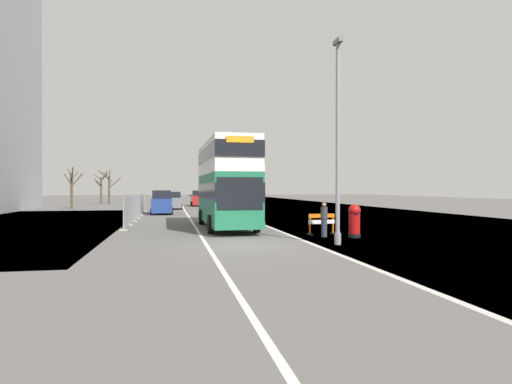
{
  "coord_description": "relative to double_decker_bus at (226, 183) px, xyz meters",
  "views": [
    {
      "loc": [
        -3.0,
        -18.24,
        2.42
      ],
      "look_at": [
        1.64,
        5.49,
        2.2
      ],
      "focal_mm": 30.69,
      "sensor_mm": 36.0,
      "label": 1
    }
  ],
  "objects": [
    {
      "name": "lamppost_foreground",
      "position": [
        3.72,
        -8.76,
        1.41
      ],
      "size": [
        0.29,
        0.7,
        8.77
      ],
      "color": "gray",
      "rests_on": "ground"
    },
    {
      "name": "car_oncoming_near",
      "position": [
        -4.09,
        15.39,
        -1.71
      ],
      "size": [
        2.03,
        4.56,
        2.21
      ],
      "color": "navy",
      "rests_on": "ground"
    },
    {
      "name": "red_pillar_postbox",
      "position": [
        5.53,
        -6.39,
        -1.85
      ],
      "size": [
        0.61,
        0.61,
        1.63
      ],
      "color": "black",
      "rests_on": "ground"
    },
    {
      "name": "construction_site_fence",
      "position": [
        -5.91,
        9.41,
        -1.83
      ],
      "size": [
        0.44,
        20.6,
        1.91
      ],
      "color": "#A8AAAD",
      "rests_on": "ground"
    },
    {
      "name": "bare_tree_far_verge_mid",
      "position": [
        -13.88,
        44.71,
        -0.22
      ],
      "size": [
        2.31,
        2.41,
        5.07
      ],
      "color": "#4C3D2D",
      "rests_on": "ground"
    },
    {
      "name": "car_receding_far",
      "position": [
        0.36,
        32.9,
        -1.75
      ],
      "size": [
        1.92,
        4.57,
        2.1
      ],
      "color": "maroon",
      "rests_on": "ground"
    },
    {
      "name": "double_decker_bus",
      "position": [
        0.0,
        0.0,
        0.0
      ],
      "size": [
        2.89,
        10.45,
        5.16
      ],
      "color": "#1E6B47",
      "rests_on": "ground"
    },
    {
      "name": "bare_tree_far_verge_far",
      "position": [
        -12.56,
        43.75,
        -0.2
      ],
      "size": [
        3.23,
        2.62,
        5.15
      ],
      "color": "#4C3D2D",
      "rests_on": "ground"
    },
    {
      "name": "pedestrian_at_kerb",
      "position": [
        4.15,
        -5.89,
        -1.89
      ],
      "size": [
        0.34,
        0.34,
        1.7
      ],
      "color": "#2D3342",
      "rests_on": "ground"
    },
    {
      "name": "car_receding_mid",
      "position": [
        -3.0,
        24.65,
        -1.8
      ],
      "size": [
        1.98,
        4.03,
        2.0
      ],
      "color": "slate",
      "rests_on": "ground"
    },
    {
      "name": "bare_tree_far_verge_near",
      "position": [
        -14.69,
        28.19,
        -0.18
      ],
      "size": [
        2.15,
        2.77,
        4.86
      ],
      "color": "#4C3D2D",
      "rests_on": "ground"
    },
    {
      "name": "ground",
      "position": [
        0.34,
        -8.0,
        -2.79
      ],
      "size": [
        140.0,
        280.0,
        0.1
      ],
      "color": "#565451"
    },
    {
      "name": "roadworks_barrier",
      "position": [
        4.39,
        -4.84,
        -2.08
      ],
      "size": [
        1.51,
        0.63,
        1.08
      ],
      "color": "orange",
      "rests_on": "ground"
    }
  ]
}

